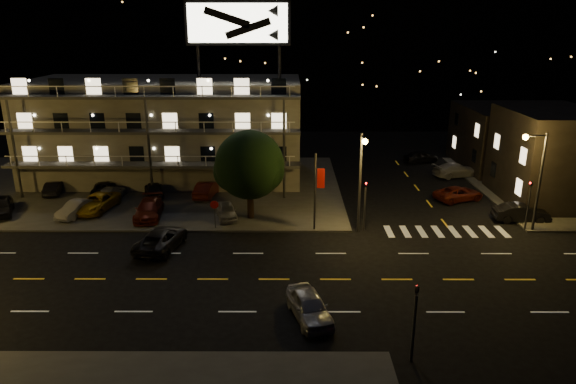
{
  "coord_description": "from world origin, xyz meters",
  "views": [
    {
      "loc": [
        3.0,
        -29.99,
        15.67
      ],
      "look_at": [
        2.88,
        8.0,
        3.4
      ],
      "focal_mm": 32.0,
      "sensor_mm": 36.0,
      "label": 1
    }
  ],
  "objects_px": {
    "lot_car_4": "(227,211)",
    "lot_car_2": "(97,203)",
    "side_car_0": "(521,213)",
    "tree": "(249,167)",
    "lot_car_7": "(111,193)",
    "road_car_west": "(161,239)",
    "road_car_east": "(309,306)"
  },
  "relations": [
    {
      "from": "road_car_west",
      "to": "lot_car_7",
      "type": "bearing_deg",
      "value": -45.81
    },
    {
      "from": "side_car_0",
      "to": "road_car_east",
      "type": "xyz_separation_m",
      "value": [
        -18.4,
        -15.18,
        0.01
      ]
    },
    {
      "from": "tree",
      "to": "side_car_0",
      "type": "distance_m",
      "value": 23.2
    },
    {
      "from": "tree",
      "to": "road_car_west",
      "type": "relative_size",
      "value": 1.38
    },
    {
      "from": "lot_car_4",
      "to": "lot_car_7",
      "type": "distance_m",
      "value": 12.45
    },
    {
      "from": "lot_car_7",
      "to": "road_car_east",
      "type": "distance_m",
      "value": 27.09
    },
    {
      "from": "lot_car_2",
      "to": "lot_car_4",
      "type": "relative_size",
      "value": 1.38
    },
    {
      "from": "lot_car_7",
      "to": "side_car_0",
      "type": "relative_size",
      "value": 0.95
    },
    {
      "from": "side_car_0",
      "to": "road_car_east",
      "type": "relative_size",
      "value": 1.02
    },
    {
      "from": "road_car_east",
      "to": "tree",
      "type": "bearing_deg",
      "value": 90.35
    },
    {
      "from": "side_car_0",
      "to": "road_car_west",
      "type": "xyz_separation_m",
      "value": [
        -28.97,
        -5.67,
        0.01
      ]
    },
    {
      "from": "lot_car_2",
      "to": "lot_car_7",
      "type": "distance_m",
      "value": 2.95
    },
    {
      "from": "lot_car_2",
      "to": "lot_car_4",
      "type": "xyz_separation_m",
      "value": [
        11.7,
        -1.91,
        -0.08
      ]
    },
    {
      "from": "tree",
      "to": "road_car_east",
      "type": "xyz_separation_m",
      "value": [
        4.47,
        -15.61,
        -3.86
      ]
    },
    {
      "from": "road_car_east",
      "to": "lot_car_7",
      "type": "bearing_deg",
      "value": 115.73
    },
    {
      "from": "lot_car_4",
      "to": "side_car_0",
      "type": "relative_size",
      "value": 0.82
    },
    {
      "from": "lot_car_7",
      "to": "side_car_0",
      "type": "bearing_deg",
      "value": 176.72
    },
    {
      "from": "road_car_east",
      "to": "road_car_west",
      "type": "bearing_deg",
      "value": 122.37
    },
    {
      "from": "tree",
      "to": "road_car_east",
      "type": "distance_m",
      "value": 16.69
    },
    {
      "from": "lot_car_4",
      "to": "lot_car_2",
      "type": "bearing_deg",
      "value": 156.89
    },
    {
      "from": "side_car_0",
      "to": "lot_car_2",
      "type": "bearing_deg",
      "value": 88.56
    },
    {
      "from": "lot_car_2",
      "to": "tree",
      "type": "bearing_deg",
      "value": 2.38
    },
    {
      "from": "lot_car_4",
      "to": "road_car_west",
      "type": "relative_size",
      "value": 0.69
    },
    {
      "from": "lot_car_2",
      "to": "side_car_0",
      "type": "xyz_separation_m",
      "value": [
        36.54,
        -2.21,
        -0.11
      ]
    },
    {
      "from": "lot_car_2",
      "to": "road_car_east",
      "type": "distance_m",
      "value": 25.13
    },
    {
      "from": "tree",
      "to": "road_car_west",
      "type": "height_order",
      "value": "tree"
    },
    {
      "from": "lot_car_7",
      "to": "road_car_west",
      "type": "relative_size",
      "value": 0.79
    },
    {
      "from": "road_car_west",
      "to": "side_car_0",
      "type": "bearing_deg",
      "value": -158.9
    },
    {
      "from": "lot_car_2",
      "to": "road_car_east",
      "type": "bearing_deg",
      "value": -33.97
    },
    {
      "from": "lot_car_2",
      "to": "road_car_west",
      "type": "height_order",
      "value": "lot_car_2"
    },
    {
      "from": "lot_car_2",
      "to": "side_car_0",
      "type": "relative_size",
      "value": 1.13
    },
    {
      "from": "lot_car_4",
      "to": "side_car_0",
      "type": "height_order",
      "value": "side_car_0"
    }
  ]
}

